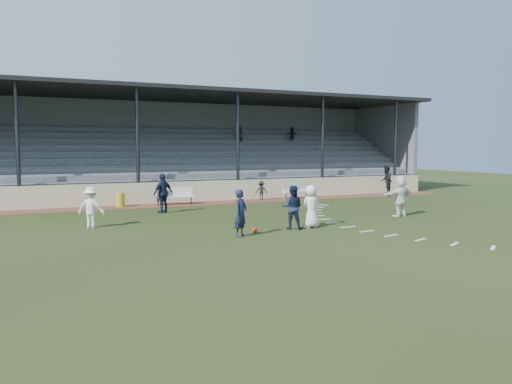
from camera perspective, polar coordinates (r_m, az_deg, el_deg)
ground at (r=18.62m, az=3.23°, el=-4.60°), size 90.00×90.00×0.00m
cinder_track at (r=28.24m, az=-6.81°, el=-1.32°), size 34.00×2.00×0.02m
retaining_wall at (r=29.18m, az=-7.45°, el=0.04°), size 34.00×0.18×1.20m
bench_left at (r=27.82m, az=-9.22°, el=-0.26°), size 2.03×0.70×0.95m
bench_right at (r=30.87m, az=4.56°, el=0.31°), size 2.04×0.85×0.95m
trash_bin at (r=27.42m, az=-15.24°, el=-0.86°), size 0.46×0.46×0.73m
football at (r=18.39m, az=-0.14°, el=-4.39°), size 0.20×0.20×0.20m
player_white_lead at (r=19.61m, az=6.31°, el=-1.65°), size 0.85×0.58×1.68m
player_navy_lead at (r=17.51m, az=-1.76°, el=-2.44°), size 0.73×0.69×1.67m
player_navy_mid at (r=19.23m, az=4.19°, el=-1.77°), size 1.03×0.99×1.68m
player_white_wing at (r=20.53m, az=-18.34°, el=-1.69°), size 1.19×0.99×1.61m
player_navy_wing at (r=24.40m, az=-10.56°, el=-0.14°), size 1.21×0.91×1.90m
player_white_back at (r=23.76m, az=16.15°, el=-0.41°), size 1.82×0.84×1.89m
official at (r=34.72m, az=14.64°, el=1.34°), size 1.18×1.18×1.93m
sub_left_near at (r=27.50m, az=-10.96°, el=-0.29°), size 0.45×0.31×1.19m
sub_left_far at (r=27.58m, az=-10.47°, el=-0.34°), size 0.70×0.42×1.11m
sub_right at (r=29.90m, az=0.61°, el=0.17°), size 0.80×0.57×1.13m
grandstand at (r=33.61m, az=-9.87°, el=3.39°), size 34.60×9.00×6.61m
penalty_arc at (r=20.85m, az=13.31°, el=-3.68°), size 3.89×14.63×0.01m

